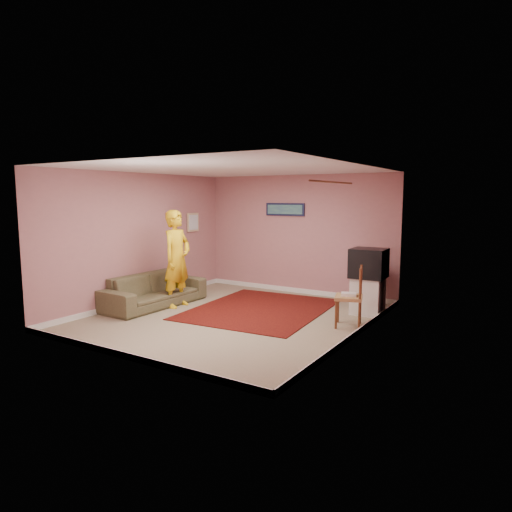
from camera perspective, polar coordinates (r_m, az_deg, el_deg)
The scene contains 26 objects.
ground at distance 8.19m, azimuth -2.84°, elevation -7.66°, with size 5.00×5.00×0.00m, color gray.
wall_back at distance 10.10m, azimuth 5.21°, elevation 2.68°, with size 4.50×0.02×2.60m, color #AF7375.
wall_front at distance 6.08m, azimuth -16.42°, elevation -0.74°, with size 4.50×0.02×2.60m, color #AF7375.
wall_left at distance 9.41m, azimuth -14.24°, elevation 2.13°, with size 0.02×5.00×2.60m, color #AF7375.
wall_right at distance 6.93m, azimuth 12.58°, elevation 0.36°, with size 0.02×5.00×2.60m, color #AF7375.
ceiling at distance 7.92m, azimuth -2.96°, elevation 10.81°, with size 4.50×5.00×0.02m, color silver.
baseboard_back at distance 10.27m, azimuth 5.10°, elevation -4.29°, with size 4.50×0.02×0.10m, color white.
baseboard_front at distance 6.38m, azimuth -15.93°, elevation -11.91°, with size 4.50×0.02×0.10m, color white.
baseboard_left at distance 9.60m, azimuth -13.96°, elevation -5.32°, with size 0.02×5.00×0.10m, color white.
baseboard_right at distance 7.19m, azimuth 12.22°, elevation -9.57°, with size 0.02×5.00×0.10m, color white.
window at distance 6.08m, azimuth 9.76°, elevation 0.88°, with size 0.01×1.10×1.50m, color black.
curtain_sheer at distance 5.97m, azimuth 9.05°, elevation -1.16°, with size 0.01×0.75×2.10m, color silver.
curtain_floral at distance 6.62m, azimuth 11.28°, elevation -0.37°, with size 0.01×0.35×2.10m, color beige.
curtain_rod at distance 6.06m, azimuth 9.56°, elevation 9.10°, with size 0.02×0.02×1.40m, color #5C2C1B.
picture_back at distance 10.18m, azimuth 3.64°, elevation 5.83°, with size 0.95×0.04×0.28m.
picture_left at distance 10.54m, azimuth -7.88°, elevation 4.20°, with size 0.04×0.38×0.42m.
area_rug at distance 8.74m, azimuth 0.55°, elevation -6.63°, with size 2.33×2.92×0.02m, color black.
tv_cabinet at distance 8.57m, azimuth 13.79°, elevation -4.87°, with size 0.53×0.48×0.68m, color silver.
crt_tv at distance 8.47m, azimuth 13.87°, elevation -0.87°, with size 0.64×0.57×0.53m.
chair_a at distance 9.28m, azimuth 13.85°, elevation -2.77°, with size 0.44×0.43×0.47m.
dvd_player at distance 9.29m, azimuth 13.84°, elevation -3.09°, with size 0.38×0.27×0.06m, color #B2B2B7.
blue_throw at distance 9.25m, azimuth 13.88°, elevation -1.74°, with size 0.41×0.05×0.43m, color #90BCEC.
chair_b at distance 7.65m, azimuth 11.54°, elevation -4.16°, with size 0.55×0.56×0.55m.
game_console at distance 7.66m, azimuth 11.52°, elevation -4.72°, with size 0.24×0.18×0.05m, color white.
sofa at distance 9.17m, azimuth -12.54°, elevation -4.18°, with size 2.16×0.84×0.63m, color brown.
person at distance 8.95m, azimuth -9.85°, elevation -0.33°, with size 0.69×0.45×1.88m, color yellow.
Camera 1 is at (4.51, -6.50, 2.13)m, focal length 32.00 mm.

